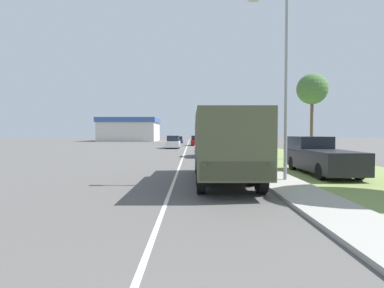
{
  "coord_description": "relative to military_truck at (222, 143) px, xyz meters",
  "views": [
    {
      "loc": [
        0.79,
        0.13,
        2.1
      ],
      "look_at": [
        0.85,
        14.58,
        1.56
      ],
      "focal_mm": 28.0,
      "sensor_mm": 36.0,
      "label": 1
    }
  ],
  "objects": [
    {
      "name": "car_fourth_ahead",
      "position": [
        -4.14,
        49.94,
        -1.03
      ],
      "size": [
        1.71,
        4.3,
        1.38
      ],
      "color": "navy",
      "rests_on": "ground"
    },
    {
      "name": "lane_centre_stripe",
      "position": [
        -2.14,
        27.14,
        -1.66
      ],
      "size": [
        0.12,
        120.0,
        0.0
      ],
      "color": "silver",
      "rests_on": "ground"
    },
    {
      "name": "building_distant",
      "position": [
        -17.51,
        65.29,
        1.34
      ],
      "size": [
        14.55,
        13.37,
        5.92
      ],
      "color": "beige",
      "rests_on": "ground"
    },
    {
      "name": "car_third_ahead",
      "position": [
        -0.67,
        37.63,
        -0.92
      ],
      "size": [
        1.76,
        4.69,
        1.65
      ],
      "color": "maroon",
      "rests_on": "ground"
    },
    {
      "name": "ground_plane",
      "position": [
        -2.14,
        27.14,
        -1.66
      ],
      "size": [
        180.0,
        180.0,
        0.0
      ],
      "primitive_type": "plane",
      "color": "#565451"
    },
    {
      "name": "car_second_ahead",
      "position": [
        -3.95,
        28.36,
        -0.89
      ],
      "size": [
        1.79,
        4.68,
        1.73
      ],
      "color": "silver",
      "rests_on": "ground"
    },
    {
      "name": "car_nearest_ahead",
      "position": [
        -0.25,
        13.82,
        -0.9
      ],
      "size": [
        1.75,
        4.24,
        1.72
      ],
      "color": "silver",
      "rests_on": "ground"
    },
    {
      "name": "tree_mid_right",
      "position": [
        8.23,
        11.22,
        3.88
      ],
      "size": [
        2.43,
        2.43,
        6.8
      ],
      "color": "brown",
      "rests_on": "grass_strip_right"
    },
    {
      "name": "sidewalk_right",
      "position": [
        2.36,
        27.14,
        -1.6
      ],
      "size": [
        1.8,
        120.0,
        0.12
      ],
      "color": "#9E9B93",
      "rests_on": "ground"
    },
    {
      "name": "pickup_truck",
      "position": [
        5.2,
        2.59,
        -0.76
      ],
      "size": [
        1.93,
        5.62,
        1.88
      ],
      "color": "black",
      "rests_on": "grass_strip_right"
    },
    {
      "name": "military_truck",
      "position": [
        0.0,
        0.0,
        0.0
      ],
      "size": [
        2.38,
        7.98,
        2.92
      ],
      "color": "#606647",
      "rests_on": "ground"
    },
    {
      "name": "lamp_post",
      "position": [
        2.42,
        -0.07,
        3.01
      ],
      "size": [
        1.69,
        0.24,
        7.74
      ],
      "color": "gray",
      "rests_on": "sidewalk_right"
    },
    {
      "name": "grass_strip_right",
      "position": [
        6.76,
        27.14,
        -1.65
      ],
      "size": [
        7.0,
        120.0,
        0.02
      ],
      "color": "olive",
      "rests_on": "ground"
    }
  ]
}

